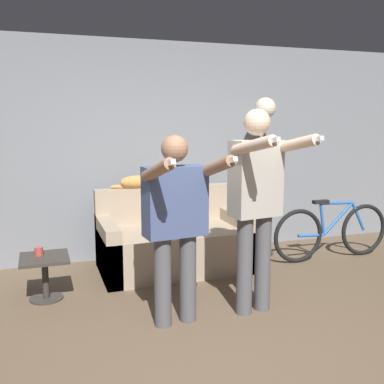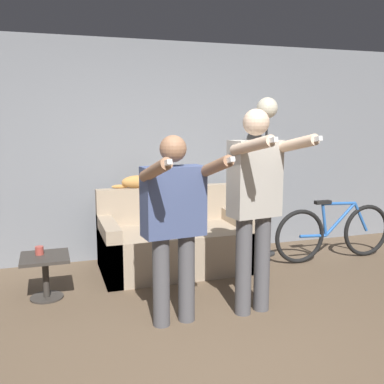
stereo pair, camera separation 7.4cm
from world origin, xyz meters
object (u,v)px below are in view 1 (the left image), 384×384
Objects in this scene: couch at (174,243)px; bicycle at (332,231)px; cat at (137,181)px; floor_lamp at (265,127)px; cup at (39,251)px; person_left at (176,216)px; side_table at (45,269)px; person_right at (257,197)px.

bicycle is (1.91, -0.28, 0.05)m from couch.
cat reaches higher than bicycle.
cup is (-2.65, -0.59, -1.13)m from floor_lamp.
person_left reaches higher than cup.
bicycle is (3.36, 0.13, -0.12)m from cup.
bicycle is (0.70, -0.46, -1.25)m from floor_lamp.
floor_lamp is at bearing 13.84° from side_table.
cat is 6.49× the size of cup.
side_table is (-1.40, -0.46, 0.01)m from couch.
couch is 1.48m from side_table.
cat is 0.33× the size of bicycle.
person_left is at bearing -91.66° from cat.
side_table is at bearing -176.81° from bicycle.
person_right reaches higher than cup.
couch is 0.83m from cat.
cat is (-0.34, 0.35, 0.68)m from couch.
person_right reaches higher than person_left.
cat is (-0.67, 1.70, -0.06)m from person_right.
person_left is at bearing -41.25° from side_table.
person_left is (-0.39, -1.35, 0.63)m from couch.
floor_lamp is (1.59, 1.53, 0.67)m from person_left.
floor_lamp reaches higher than couch.
cat is at bearing 37.37° from side_table.
person_left is 3.53× the size of side_table.
person_left is 0.72m from person_right.
cup is (-1.45, -0.41, 0.16)m from couch.
bicycle is at bearing -8.27° from couch.
person_left is at bearing -105.94° from couch.
floor_lamp reaches higher than cup.
bicycle reaches higher than side_table.
side_table is 3.32m from bicycle.
cup is at bearing -177.81° from bicycle.
person_right is (0.72, 0.00, 0.11)m from person_left.
person_right is at bearing -28.06° from cup.
person_right is 2.09m from cup.
floor_lamp is (1.21, 0.18, 1.29)m from couch.
person_left reaches higher than cat.
person_left reaches higher than bicycle.
couch reaches higher than cup.
couch reaches higher than side_table.
cat is 1.50m from side_table.
floor_lamp is at bearing 12.47° from cup.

